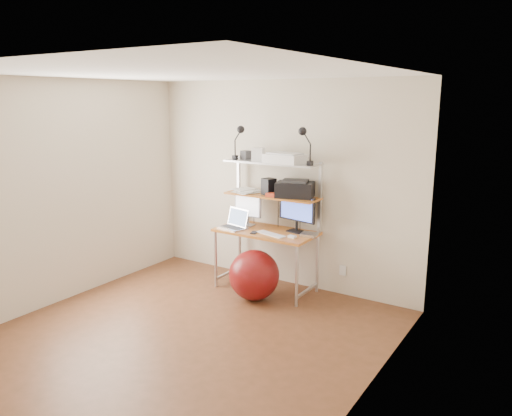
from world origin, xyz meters
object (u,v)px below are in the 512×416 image
(laptop, at_px, (235,224))
(monitor_black, at_px, (297,210))
(printer, at_px, (295,189))
(monitor_silver, at_px, (248,208))
(exercise_ball, at_px, (254,275))

(laptop, bearing_deg, monitor_black, 32.74)
(printer, bearing_deg, laptop, -177.31)
(monitor_silver, distance_m, exercise_ball, 0.87)
(monitor_silver, bearing_deg, printer, 3.84)
(monitor_silver, relative_size, laptop, 1.05)
(exercise_ball, bearing_deg, monitor_black, 59.93)
(laptop, height_order, exercise_ball, laptop)
(monitor_black, bearing_deg, exercise_ball, -108.69)
(monitor_silver, bearing_deg, monitor_black, 3.18)
(monitor_silver, relative_size, printer, 0.82)
(laptop, relative_size, exercise_ball, 0.66)
(laptop, height_order, printer, printer)
(monitor_black, relative_size, laptop, 1.33)
(exercise_ball, bearing_deg, printer, 63.00)
(monitor_black, height_order, printer, printer)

